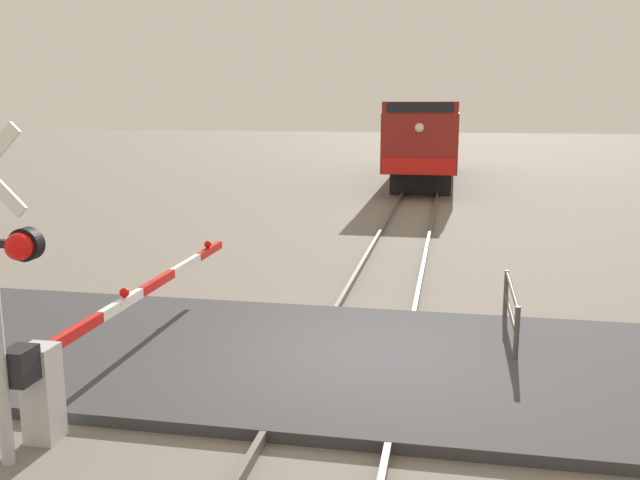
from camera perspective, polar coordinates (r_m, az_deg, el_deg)
The scene contains 7 objects.
ground_plane at distance 10.45m, azimuth 2.91°, elevation -10.39°, with size 160.00×160.00×0.00m, color slate.
rail_track_left at distance 10.54m, azimuth -1.01°, elevation -9.75°, with size 0.08×80.00×0.15m, color #59544C.
rail_track_right at distance 10.35m, azimuth 6.91°, elevation -10.22°, with size 0.08×80.00×0.15m, color #59544C.
road_surface at distance 10.42m, azimuth 2.91°, elevation -9.99°, with size 36.00×5.00×0.15m, color #38383A.
locomotive at distance 34.70m, azimuth 8.76°, elevation 8.18°, with size 2.98×15.58×3.86m.
crossing_gate at distance 9.46m, azimuth -18.68°, elevation -8.19°, with size 0.36×6.79×1.26m.
guard_railing at distance 11.62m, azimuth 15.42°, elevation -5.34°, with size 0.08×2.30×0.95m.
Camera 1 is at (1.31, -9.62, 3.86)m, focal length 38.94 mm.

